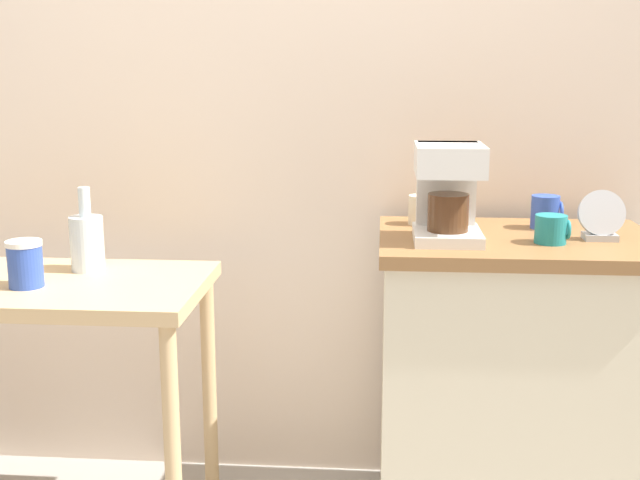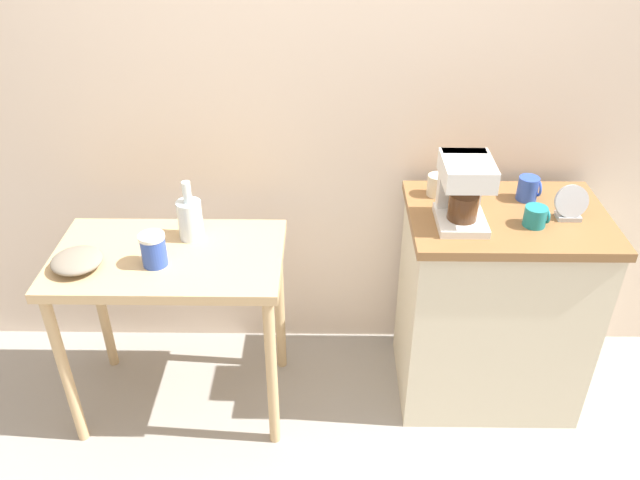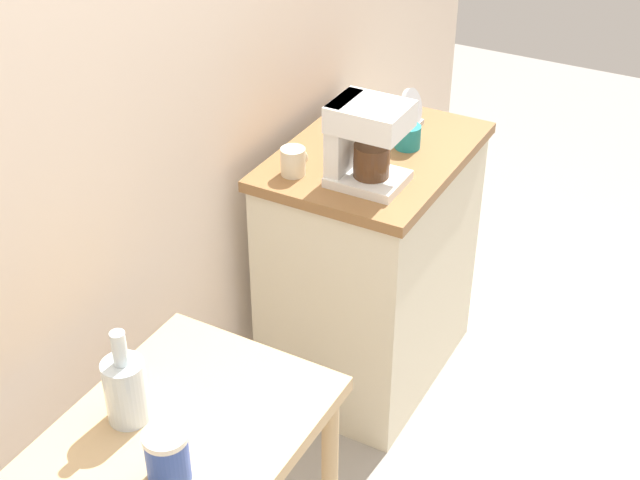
{
  "view_description": "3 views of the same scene",
  "coord_description": "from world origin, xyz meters",
  "px_view_note": "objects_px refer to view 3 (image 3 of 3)",
  "views": [
    {
      "loc": [
        0.34,
        -2.13,
        1.37
      ],
      "look_at": [
        0.17,
        -0.04,
        0.91
      ],
      "focal_mm": 44.82,
      "sensor_mm": 36.0,
      "label": 1
    },
    {
      "loc": [
        0.02,
        -2.05,
        2.14
      ],
      "look_at": [
        -0.01,
        -0.03,
        0.85
      ],
      "focal_mm": 35.76,
      "sensor_mm": 36.0,
      "label": 2
    },
    {
      "loc": [
        -1.63,
        -1.02,
        2.25
      ],
      "look_at": [
        0.16,
        -0.03,
        0.91
      ],
      "focal_mm": 50.52,
      "sensor_mm": 36.0,
      "label": 3
    }
  ],
  "objects_px": {
    "glass_carafe_vase": "(126,388)",
    "mug_blue": "(356,118)",
    "mug_small_cream": "(293,161)",
    "canister_enamel": "(167,456)",
    "coffee_maker": "(363,139)",
    "mug_dark_teal": "(408,137)",
    "table_clock": "(411,111)"
  },
  "relations": [
    {
      "from": "glass_carafe_vase",
      "to": "canister_enamel",
      "type": "bearing_deg",
      "value": -118.23
    },
    {
      "from": "canister_enamel",
      "to": "mug_blue",
      "type": "xyz_separation_m",
      "value": [
        1.44,
        0.29,
        0.11
      ]
    },
    {
      "from": "canister_enamel",
      "to": "mug_blue",
      "type": "height_order",
      "value": "mug_blue"
    },
    {
      "from": "coffee_maker",
      "to": "mug_dark_teal",
      "type": "xyz_separation_m",
      "value": [
        0.27,
        -0.03,
        -0.1
      ]
    },
    {
      "from": "mug_blue",
      "to": "table_clock",
      "type": "xyz_separation_m",
      "value": [
        0.12,
        -0.15,
        0.01
      ]
    },
    {
      "from": "glass_carafe_vase",
      "to": "table_clock",
      "type": "xyz_separation_m",
      "value": [
        1.45,
        -0.05,
        0.1
      ]
    },
    {
      "from": "canister_enamel",
      "to": "mug_blue",
      "type": "bearing_deg",
      "value": 11.51
    },
    {
      "from": "glass_carafe_vase",
      "to": "mug_small_cream",
      "type": "distance_m",
      "value": 0.99
    },
    {
      "from": "coffee_maker",
      "to": "mug_dark_teal",
      "type": "relative_size",
      "value": 2.87
    },
    {
      "from": "glass_carafe_vase",
      "to": "mug_blue",
      "type": "bearing_deg",
      "value": 4.38
    },
    {
      "from": "canister_enamel",
      "to": "mug_dark_teal",
      "type": "bearing_deg",
      "value": 3.69
    },
    {
      "from": "glass_carafe_vase",
      "to": "mug_dark_teal",
      "type": "distance_m",
      "value": 1.32
    },
    {
      "from": "mug_small_cream",
      "to": "mug_dark_teal",
      "type": "bearing_deg",
      "value": -35.15
    },
    {
      "from": "mug_dark_teal",
      "to": "table_clock",
      "type": "xyz_separation_m",
      "value": [
        0.14,
        0.05,
        0.02
      ]
    },
    {
      "from": "canister_enamel",
      "to": "mug_small_cream",
      "type": "distance_m",
      "value": 1.13
    },
    {
      "from": "table_clock",
      "to": "mug_dark_teal",
      "type": "bearing_deg",
      "value": -159.74
    },
    {
      "from": "glass_carafe_vase",
      "to": "coffee_maker",
      "type": "bearing_deg",
      "value": -3.86
    },
    {
      "from": "mug_blue",
      "to": "mug_dark_teal",
      "type": "bearing_deg",
      "value": -96.71
    },
    {
      "from": "glass_carafe_vase",
      "to": "coffee_maker",
      "type": "xyz_separation_m",
      "value": [
        1.04,
        -0.07,
        0.18
      ]
    },
    {
      "from": "mug_small_cream",
      "to": "coffee_maker",
      "type": "bearing_deg",
      "value": -74.34
    },
    {
      "from": "table_clock",
      "to": "mug_blue",
      "type": "bearing_deg",
      "value": 128.16
    },
    {
      "from": "mug_blue",
      "to": "mug_small_cream",
      "type": "distance_m",
      "value": 0.36
    },
    {
      "from": "mug_dark_teal",
      "to": "glass_carafe_vase",
      "type": "bearing_deg",
      "value": 175.67
    },
    {
      "from": "glass_carafe_vase",
      "to": "table_clock",
      "type": "relative_size",
      "value": 1.82
    },
    {
      "from": "mug_blue",
      "to": "coffee_maker",
      "type": "bearing_deg",
      "value": -150.01
    },
    {
      "from": "coffee_maker",
      "to": "canister_enamel",
      "type": "bearing_deg",
      "value": -173.96
    },
    {
      "from": "coffee_maker",
      "to": "mug_dark_teal",
      "type": "distance_m",
      "value": 0.29
    },
    {
      "from": "glass_carafe_vase",
      "to": "coffee_maker",
      "type": "relative_size",
      "value": 0.95
    },
    {
      "from": "mug_small_cream",
      "to": "mug_dark_teal",
      "type": "relative_size",
      "value": 0.96
    },
    {
      "from": "mug_dark_teal",
      "to": "coffee_maker",
      "type": "bearing_deg",
      "value": 173.91
    },
    {
      "from": "coffee_maker",
      "to": "mug_small_cream",
      "type": "bearing_deg",
      "value": 105.66
    },
    {
      "from": "canister_enamel",
      "to": "mug_small_cream",
      "type": "height_order",
      "value": "mug_small_cream"
    }
  ]
}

